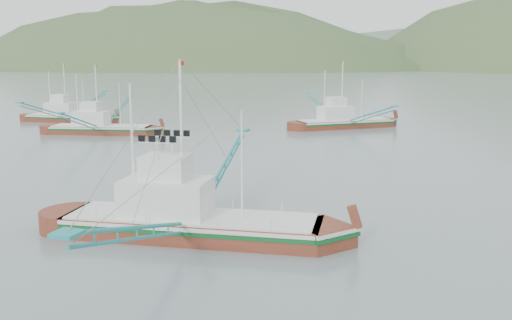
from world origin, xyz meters
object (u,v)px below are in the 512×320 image
(main_boat, at_px, (188,207))
(bg_boat_extra, at_px, (68,113))
(bg_boat_far, at_px, (344,113))
(bg_boat_left, at_px, (100,121))

(main_boat, xyz_separation_m, bg_boat_extra, (-40.83, 43.22, -0.32))
(bg_boat_extra, bearing_deg, bg_boat_far, 2.89)
(bg_boat_far, xyz_separation_m, bg_boat_extra, (-40.06, -6.50, -0.71))
(main_boat, relative_size, bg_boat_left, 1.14)
(bg_boat_extra, bearing_deg, main_boat, -52.96)
(bg_boat_far, height_order, bg_boat_extra, bg_boat_far)
(main_boat, bearing_deg, bg_boat_extra, 125.51)
(bg_boat_left, bearing_deg, main_boat, -63.22)
(bg_boat_far, relative_size, bg_boat_extra, 0.91)
(bg_boat_left, height_order, bg_boat_far, bg_boat_far)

